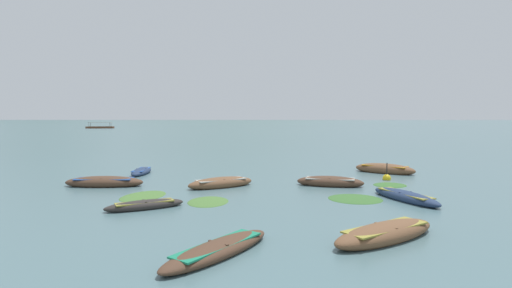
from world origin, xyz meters
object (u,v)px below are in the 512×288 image
(rowboat_4, at_px, (330,182))
(rowboat_7, at_px, (386,233))
(rowboat_1, at_px, (145,205))
(ferry_0, at_px, (100,127))
(rowboat_3, at_px, (405,197))
(rowboat_0, at_px, (141,172))
(rowboat_8, at_px, (385,169))
(mooring_buoy, at_px, (387,178))
(rowboat_2, at_px, (218,249))
(rowboat_5, at_px, (104,182))
(rowboat_6, at_px, (221,183))

(rowboat_4, bearing_deg, rowboat_7, -92.22)
(rowboat_1, bearing_deg, ferry_0, 110.93)
(rowboat_3, height_order, rowboat_4, rowboat_4)
(rowboat_0, height_order, ferry_0, ferry_0)
(rowboat_8, bearing_deg, mooring_buoy, -107.57)
(rowboat_7, distance_m, ferry_0, 156.86)
(rowboat_2, xyz_separation_m, rowboat_3, (8.37, 7.20, 0.02))
(rowboat_4, distance_m, ferry_0, 147.86)
(rowboat_2, height_order, ferry_0, ferry_0)
(rowboat_5, height_order, mooring_buoy, mooring_buoy)
(rowboat_3, xyz_separation_m, ferry_0, (-65.29, 138.04, 0.27))
(rowboat_4, height_order, rowboat_7, rowboat_4)
(rowboat_8, bearing_deg, ferry_0, 117.72)
(rowboat_7, bearing_deg, rowboat_3, 62.58)
(rowboat_8, distance_m, ferry_0, 145.43)
(rowboat_6, bearing_deg, ferry_0, 112.76)
(rowboat_0, xyz_separation_m, rowboat_6, (5.92, -5.40, 0.06))
(rowboat_1, xyz_separation_m, rowboat_2, (3.57, -5.78, 0.00))
(rowboat_3, bearing_deg, rowboat_5, 164.73)
(rowboat_5, relative_size, rowboat_8, 1.06)
(rowboat_1, xyz_separation_m, rowboat_7, (8.84, -4.54, 0.06))
(rowboat_8, bearing_deg, rowboat_4, -134.10)
(rowboat_5, bearing_deg, mooring_buoy, 6.11)
(rowboat_2, distance_m, rowboat_3, 11.04)
(rowboat_1, xyz_separation_m, mooring_buoy, (13.29, 7.54, -0.04))
(rowboat_5, distance_m, rowboat_6, 6.74)
(rowboat_2, bearing_deg, rowboat_1, 121.68)
(ferry_0, bearing_deg, rowboat_7, -66.64)
(rowboat_4, bearing_deg, rowboat_2, -116.67)
(rowboat_1, bearing_deg, rowboat_3, 6.80)
(rowboat_2, height_order, rowboat_8, rowboat_8)
(rowboat_5, bearing_deg, rowboat_0, 80.82)
(rowboat_7, bearing_deg, rowboat_5, 140.90)
(rowboat_0, distance_m, mooring_buoy, 16.57)
(rowboat_3, distance_m, ferry_0, 152.70)
(rowboat_1, xyz_separation_m, rowboat_8, (14.29, 10.72, 0.11))
(rowboat_2, xyz_separation_m, rowboat_5, (-7.35, 11.50, 0.07))
(rowboat_0, height_order, rowboat_8, rowboat_8)
(rowboat_8, bearing_deg, rowboat_7, -109.66)
(rowboat_1, distance_m, rowboat_5, 6.85)
(rowboat_3, distance_m, rowboat_8, 9.59)
(rowboat_1, bearing_deg, rowboat_2, -58.32)
(rowboat_2, relative_size, rowboat_8, 0.97)
(rowboat_8, xyz_separation_m, mooring_buoy, (-1.01, -3.18, -0.15))
(rowboat_2, relative_size, ferry_0, 0.39)
(rowboat_5, bearing_deg, rowboat_2, -57.41)
(rowboat_0, bearing_deg, rowboat_2, -68.32)
(rowboat_2, xyz_separation_m, mooring_buoy, (9.72, 13.32, -0.04))
(rowboat_6, distance_m, mooring_buoy, 10.59)
(rowboat_7, xyz_separation_m, mooring_buoy, (4.45, 12.09, -0.10))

